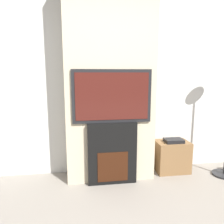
{
  "coord_description": "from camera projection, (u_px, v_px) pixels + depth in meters",
  "views": [
    {
      "loc": [
        -0.4,
        -1.08,
        1.43
      ],
      "look_at": [
        0.0,
        1.61,
        0.95
      ],
      "focal_mm": 35.0,
      "sensor_mm": 36.0,
      "label": 1
    }
  ],
  "objects": [
    {
      "name": "media_stand",
      "position": [
        172.0,
        156.0,
        3.22
      ],
      "size": [
        0.48,
        0.32,
        0.5
      ],
      "color": "brown",
      "rests_on": "ground_plane"
    },
    {
      "name": "fireplace",
      "position": [
        112.0,
        153.0,
        2.85
      ],
      "size": [
        0.63,
        0.15,
        0.82
      ],
      "color": "black",
      "rests_on": "ground_plane"
    },
    {
      "name": "wall_back",
      "position": [
        108.0,
        79.0,
        3.1
      ],
      "size": [
        6.0,
        0.06,
        2.7
      ],
      "color": "silver",
      "rests_on": "ground_plane"
    },
    {
      "name": "chimney_breast",
      "position": [
        110.0,
        80.0,
        2.88
      ],
      "size": [
        1.16,
        0.39,
        2.7
      ],
      "color": "beige",
      "rests_on": "ground_plane"
    },
    {
      "name": "television",
      "position": [
        112.0,
        96.0,
        2.72
      ],
      "size": [
        0.99,
        0.07,
        0.67
      ],
      "color": "black",
      "rests_on": "fireplace"
    }
  ]
}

